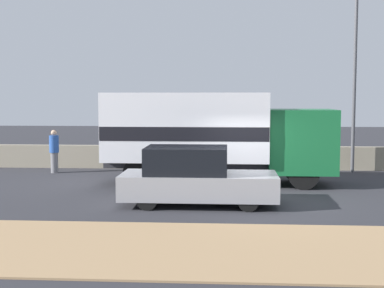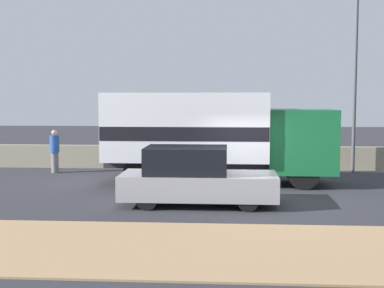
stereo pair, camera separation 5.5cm
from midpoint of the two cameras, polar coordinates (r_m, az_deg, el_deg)
ground_plane at (r=15.74m, az=5.91°, el=-6.08°), size 80.00×80.00×0.00m
dirt_shoulder_foreground at (r=10.86m, az=6.83°, el=-11.05°), size 60.00×4.01×0.04m
stone_wall_backdrop at (r=22.55m, az=5.32°, el=-1.46°), size 60.00×0.35×0.97m
street_lamp at (r=22.43m, az=17.12°, el=8.43°), size 0.56×0.28×7.76m
box_truck at (r=18.51m, az=2.02°, el=1.23°), size 7.84×2.57×3.17m
car_hatchback at (r=14.98m, az=0.39°, el=-3.58°), size 4.35×1.80×1.64m
pedestrian at (r=22.03m, az=-14.37°, el=-0.68°), size 0.37×0.37×1.72m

